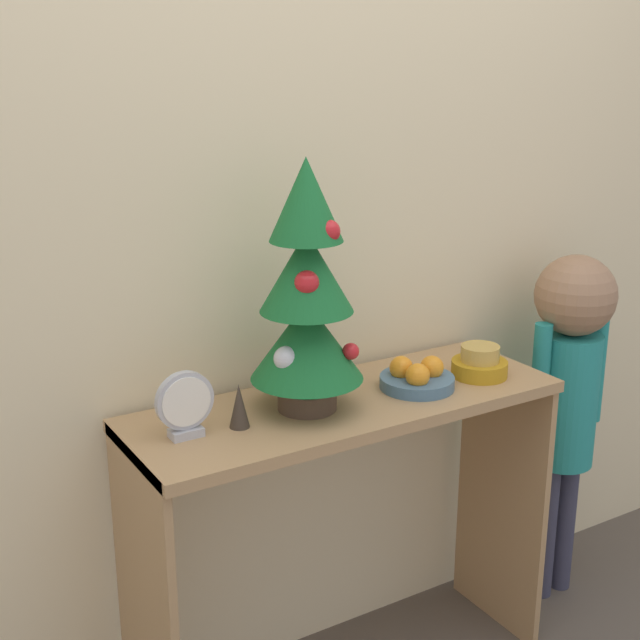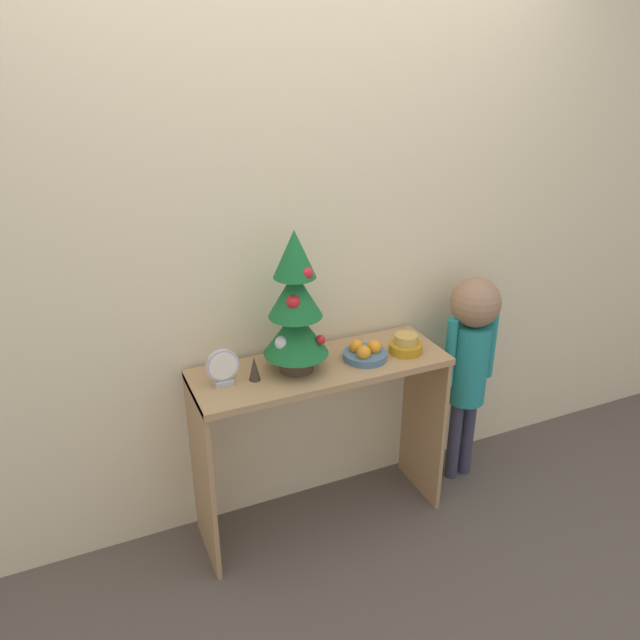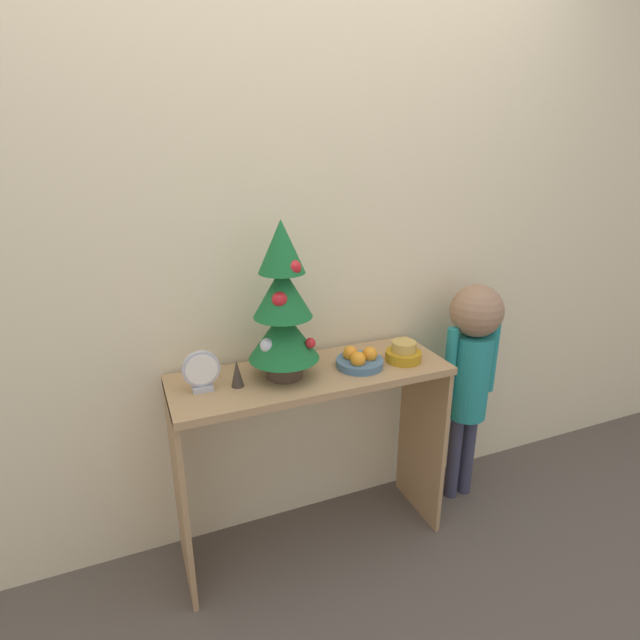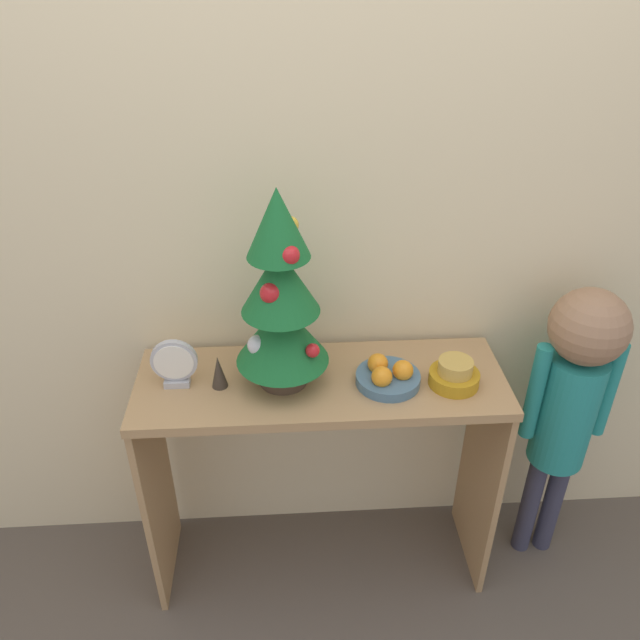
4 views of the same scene
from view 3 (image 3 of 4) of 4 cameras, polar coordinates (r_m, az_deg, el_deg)
ground_plane at (r=2.30m, az=1.11°, el=-26.69°), size 12.00×12.00×0.00m
back_wall at (r=2.03m, az=-3.49°, el=7.87°), size 7.00×0.05×2.50m
console_table at (r=2.05m, az=-0.93°, el=-11.06°), size 1.10×0.38×0.82m
mini_tree at (r=1.81m, az=-4.27°, el=1.54°), size 0.27×0.27×0.60m
fruit_bowl at (r=1.99m, az=4.54°, el=-4.59°), size 0.19×0.19×0.08m
singing_bowl at (r=2.06m, az=9.51°, el=-3.73°), size 0.15×0.15×0.08m
desk_clock at (r=1.83m, az=-13.40°, el=-5.76°), size 0.13×0.04×0.15m
figurine at (r=1.84m, az=-9.46°, el=-6.03°), size 0.05×0.05×0.10m
child_figure at (r=2.37m, az=16.91°, el=-4.32°), size 0.28×0.23×1.08m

